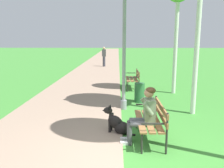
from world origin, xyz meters
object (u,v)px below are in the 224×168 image
park_bench_mid (134,78)px  litter_bin (140,93)px  person_seated_on_near_bench (144,113)px  dog_black (117,123)px  lamp_post_near (124,46)px  park_bench_near (152,118)px  pedestrian_distant (104,57)px

park_bench_mid → litter_bin: bearing=-88.7°
person_seated_on_near_bench → litter_bin: bearing=86.5°
dog_black → litter_bin: size_ratio=1.16×
person_seated_on_near_bench → dog_black: person_seated_on_near_bench is taller
lamp_post_near → dog_black: bearing=-95.5°
park_bench_near → park_bench_mid: bearing=90.5°
pedestrian_distant → park_bench_mid: bearing=-77.8°
park_bench_near → pedestrian_distant: (-1.93, 14.33, 0.33)m
park_bench_near → pedestrian_distant: 14.46m
lamp_post_near → pedestrian_distant: (-1.34, 11.96, -1.20)m
park_bench_near → pedestrian_distant: pedestrian_distant is taller
dog_black → lamp_post_near: lamp_post_near is taller
litter_bin → dog_black: bearing=-105.0°
dog_black → pedestrian_distant: 14.07m
park_bench_mid → dog_black: (-0.74, -5.34, -0.25)m
person_seated_on_near_bench → litter_bin: person_seated_on_near_bench is taller
lamp_post_near → pedestrian_distant: size_ratio=2.38×
lamp_post_near → litter_bin: lamp_post_near is taller
park_bench_near → litter_bin: (0.01, 3.27, -0.16)m
litter_bin → pedestrian_distant: bearing=99.9°
park_bench_near → lamp_post_near: lamp_post_near is taller
lamp_post_near → litter_bin: size_ratio=5.62×
person_seated_on_near_bench → lamp_post_near: size_ratio=0.32×
park_bench_near → litter_bin: 3.28m
park_bench_near → dog_black: (-0.78, 0.31, -0.25)m
litter_bin → park_bench_near: bearing=-90.1°
dog_black → litter_bin: 3.06m
park_bench_mid → lamp_post_near: (-0.54, -3.29, 1.52)m
park_bench_mid → pedestrian_distant: 8.89m
person_seated_on_near_bench → dog_black: (-0.58, 0.49, -0.42)m
dog_black → park_bench_mid: bearing=82.1°
person_seated_on_near_bench → lamp_post_near: (-0.38, 2.54, 1.36)m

